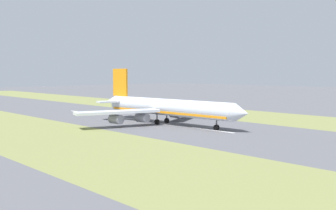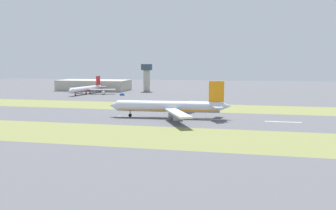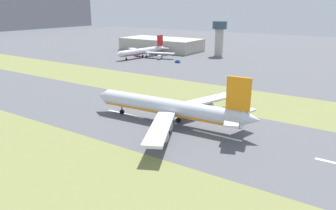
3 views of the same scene
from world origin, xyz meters
The scene contains 12 objects.
ground_plane centered at (0.00, 0.00, 0.00)m, with size 800.00×800.00×0.00m, color #56565B.
grass_median_west centered at (-45.00, 0.00, 0.00)m, with size 40.00×600.00×0.01m, color olive.
grass_median_east centered at (45.00, 0.00, 0.00)m, with size 40.00×600.00×0.01m, color olive.
centreline_dash_near centered at (0.00, -58.93, 0.01)m, with size 1.20×18.00×0.01m, color silver.
centreline_dash_mid centered at (0.00, -18.93, 0.01)m, with size 1.20×18.00×0.01m, color silver.
centreline_dash_far centered at (0.00, 21.07, 0.01)m, with size 1.20×18.00×0.01m, color silver.
airplane_main_jet centered at (0.82, -0.83, 6.02)m, with size 63.99×67.22×20.20m.
terminal_building centered at (164.25, 118.29, 5.63)m, with size 36.00×75.17×11.26m, color #B2AD9E.
control_tower centered at (163.50, 57.98, 17.69)m, with size 12.00×12.00×28.69m.
airplane_parked_apron centered at (120.81, 105.76, 5.00)m, with size 55.69×52.71×16.76m.
service_truck centered at (119.39, 88.52, 1.67)m, with size 6.39×4.06×3.10m.
apron_car centered at (113.39, 67.75, 1.00)m, with size 2.87×4.71×2.03m.
Camera 2 is at (-172.30, -34.81, 29.59)m, focal length 35.00 mm.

